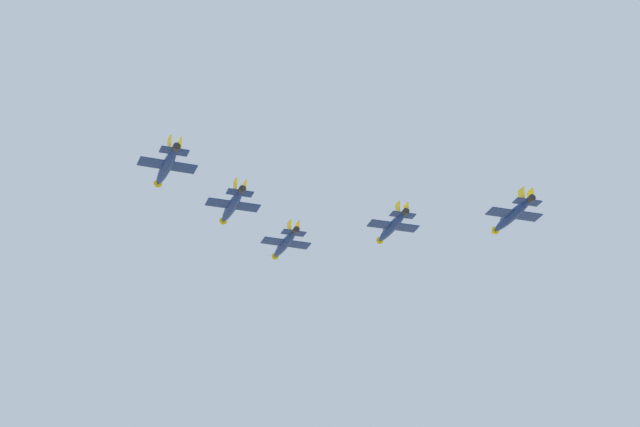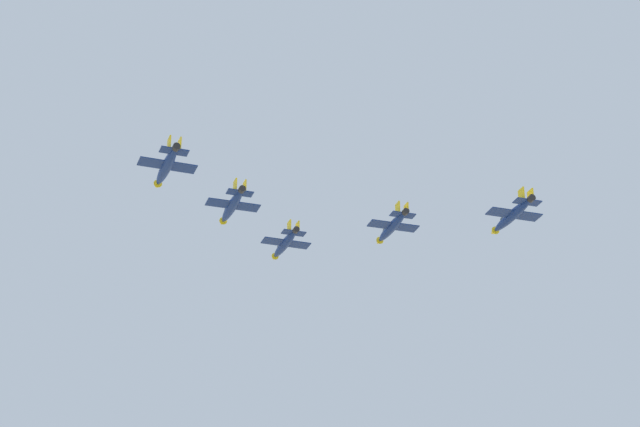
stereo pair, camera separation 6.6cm
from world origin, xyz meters
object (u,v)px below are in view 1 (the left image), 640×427
jet_lead (285,244)px  jet_left_wingman (232,206)px  jet_right_outer (512,215)px  jet_right_wingman (392,227)px  jet_left_outer (166,166)px

jet_lead → jet_left_wingman: bearing=139.1°
jet_left_wingman → jet_right_outer: jet_left_wingman is taller
jet_left_wingman → jet_right_outer: 50.13m
jet_left_wingman → jet_right_outer: size_ratio=0.99×
jet_lead → jet_left_wingman: 24.09m
jet_left_wingman → jet_right_wingman: jet_right_wingman is taller
jet_right_wingman → jet_right_outer: size_ratio=0.97×
jet_lead → jet_left_outer: size_ratio=1.02×
jet_left_wingman → jet_left_outer: 24.25m
jet_left_wingman → jet_right_wingman: bearing=-89.6°
jet_lead → jet_right_outer: (-44.68, -17.42, -5.34)m
jet_lead → jet_right_wingman: bearing=-140.2°
jet_right_wingman → jet_left_outer: jet_right_wingman is taller
jet_right_wingman → jet_right_outer: (-22.34, -8.71, -3.40)m
jet_left_wingman → jet_right_wingman: 31.06m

